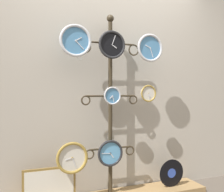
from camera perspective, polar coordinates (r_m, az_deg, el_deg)
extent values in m
cube|color=#BCB2A3|center=(3.00, -1.48, 5.38)|extent=(4.40, 0.04, 2.80)
cylinder|color=#382D1E|center=(2.85, -0.37, -3.04)|extent=(0.04, 0.04, 1.90)
sphere|color=#382D1E|center=(2.95, -0.37, 16.54)|extent=(0.08, 0.08, 0.08)
cylinder|color=#382D1E|center=(2.84, -3.08, 11.58)|extent=(0.28, 0.02, 0.02)
torus|color=#382D1E|center=(2.79, -5.87, 10.59)|extent=(0.13, 0.02, 0.13)
cylinder|color=#382D1E|center=(2.94, 2.24, 11.22)|extent=(0.28, 0.02, 0.02)
torus|color=#382D1E|center=(2.99, 4.74, 9.94)|extent=(0.13, 0.02, 0.13)
cylinder|color=#382D1E|center=(2.79, -3.01, 0.00)|extent=(0.28, 0.02, 0.02)
torus|color=#382D1E|center=(2.75, -5.73, -0.94)|extent=(0.10, 0.02, 0.10)
cylinder|color=#382D1E|center=(2.89, 2.18, 0.04)|extent=(0.28, 0.02, 0.02)
torus|color=#382D1E|center=(2.95, 4.63, -0.81)|extent=(0.10, 0.02, 0.10)
cylinder|color=#382D1E|center=(2.87, -2.62, -11.47)|extent=(0.24, 0.02, 0.02)
torus|color=#382D1E|center=(2.84, -4.93, -12.53)|extent=(0.11, 0.02, 0.11)
cylinder|color=#382D1E|center=(2.95, 1.81, -11.11)|extent=(0.24, 0.02, 0.02)
torus|color=#382D1E|center=(3.01, 3.92, -11.77)|extent=(0.11, 0.02, 0.11)
cylinder|color=#4C84B2|center=(2.68, -8.00, 11.80)|extent=(0.30, 0.02, 0.30)
torus|color=silver|center=(2.67, -7.92, 11.87)|extent=(0.33, 0.03, 0.33)
cylinder|color=silver|center=(2.67, -7.93, 11.86)|extent=(0.02, 0.01, 0.02)
cube|color=silver|center=(2.68, -7.26, 12.21)|extent=(0.07, 0.00, 0.04)
cube|color=silver|center=(2.67, -7.04, 10.98)|extent=(0.09, 0.00, 0.09)
cylinder|color=black|center=(2.78, -0.10, 11.07)|extent=(0.27, 0.02, 0.27)
torus|color=#262628|center=(2.76, 0.03, 11.12)|extent=(0.30, 0.03, 0.30)
cylinder|color=#262628|center=(2.77, 0.02, 11.12)|extent=(0.02, 0.01, 0.02)
cube|color=silver|center=(2.77, 0.56, 10.74)|extent=(0.06, 0.00, 0.04)
cube|color=silver|center=(2.78, 0.39, 12.10)|extent=(0.04, 0.00, 0.10)
cylinder|color=#4C84B2|center=(2.97, 8.16, 10.28)|extent=(0.28, 0.02, 0.28)
torus|color=silver|center=(2.96, 8.32, 10.32)|extent=(0.31, 0.03, 0.31)
cylinder|color=silver|center=(2.96, 8.31, 10.32)|extent=(0.02, 0.01, 0.02)
cube|color=silver|center=(2.95, 7.79, 10.64)|extent=(0.07, 0.00, 0.04)
cube|color=silver|center=(2.96, 8.63, 9.30)|extent=(0.04, 0.00, 0.11)
cylinder|color=#4C84B2|center=(2.76, 0.00, 0.07)|extent=(0.17, 0.02, 0.17)
torus|color=silver|center=(2.74, 0.11, 0.06)|extent=(0.19, 0.02, 0.19)
cylinder|color=silver|center=(2.74, 0.12, 0.06)|extent=(0.01, 0.01, 0.01)
cube|color=silver|center=(2.74, -0.16, -0.25)|extent=(0.04, 0.00, 0.04)
cube|color=silver|center=(2.74, 0.28, -0.63)|extent=(0.02, 0.00, 0.07)
cylinder|color=silver|center=(2.94, 7.83, 0.56)|extent=(0.17, 0.02, 0.17)
torus|color=#A58438|center=(2.93, 7.97, 0.56)|extent=(0.19, 0.02, 0.19)
cylinder|color=#A58438|center=(2.93, 7.97, 0.56)|extent=(0.01, 0.01, 0.01)
cube|color=silver|center=(2.93, 8.15, 0.20)|extent=(0.03, 0.00, 0.04)
cube|color=silver|center=(2.93, 8.08, -0.09)|extent=(0.02, 0.00, 0.07)
cylinder|color=silver|center=(2.68, -8.72, -13.13)|extent=(0.29, 0.02, 0.29)
torus|color=#A58438|center=(2.67, -8.64, -13.21)|extent=(0.32, 0.03, 0.32)
cylinder|color=#A58438|center=(2.67, -8.65, -13.20)|extent=(0.02, 0.01, 0.02)
cube|color=silver|center=(2.66, -9.38, -13.39)|extent=(0.07, 0.00, 0.02)
cube|color=silver|center=(2.69, -8.19, -14.27)|extent=(0.05, 0.00, 0.11)
cylinder|color=#60A8DB|center=(2.83, -0.47, -12.31)|extent=(0.26, 0.02, 0.26)
torus|color=#262628|center=(2.82, -0.35, -12.38)|extent=(0.28, 0.03, 0.28)
cylinder|color=#262628|center=(2.82, -0.35, -12.37)|extent=(0.02, 0.01, 0.02)
cube|color=silver|center=(2.83, 0.00, -12.84)|extent=(0.04, 0.00, 0.06)
cube|color=silver|center=(2.80, -1.31, -12.39)|extent=(0.10, 0.00, 0.01)
cylinder|color=black|center=(3.25, 12.84, -16.04)|extent=(0.32, 0.01, 0.32)
cylinder|color=#334FB2|center=(3.25, 12.88, -16.06)|extent=(0.11, 0.00, 0.11)
cube|color=olive|center=(2.79, -13.45, -18.51)|extent=(0.52, 0.02, 0.36)
cube|color=white|center=(2.78, -13.41, -18.58)|extent=(0.47, 0.00, 0.32)
cube|color=white|center=(2.66, -7.00, 8.11)|extent=(0.04, 0.00, 0.03)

